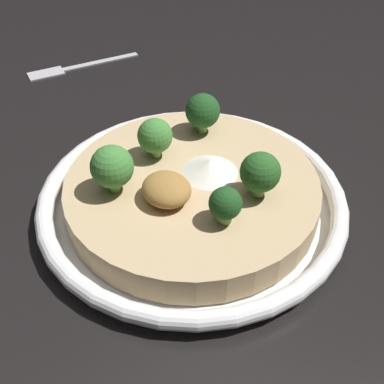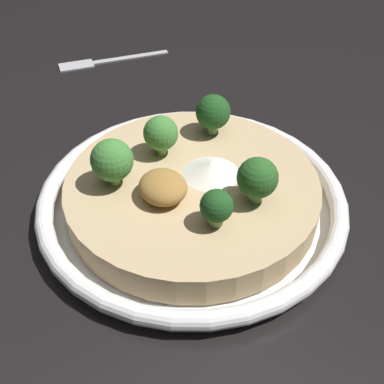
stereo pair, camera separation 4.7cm
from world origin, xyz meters
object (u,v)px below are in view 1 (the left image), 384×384
broccoli_front_right (225,204)px  broccoli_right (260,173)px  broccoli_front (112,167)px  fork_utensil (72,67)px  risotto_bowl (192,196)px  broccoli_left (155,136)px  broccoli_back_left (203,111)px

broccoli_front_right → broccoli_right: broccoli_right is taller
broccoli_front → fork_utensil: size_ratio=0.28×
broccoli_front → broccoli_front_right: bearing=32.4°
risotto_bowl → fork_utensil: risotto_bowl is taller
broccoli_left → fork_utensil: broccoli_left is taller
broccoli_front_right → broccoli_front: size_ratio=0.73×
broccoli_back_left → broccoli_left: broccoli_back_left is taller
risotto_bowl → broccoli_back_left: (-0.06, 0.06, 0.05)m
risotto_bowl → broccoli_back_left: size_ratio=6.83×
fork_utensil → broccoli_right: bearing=99.3°
broccoli_front_right → broccoli_back_left: broccoli_back_left is taller
broccoli_front_right → broccoli_right: (-0.01, 0.05, 0.01)m
risotto_bowl → broccoli_left: (-0.05, -0.01, 0.04)m
risotto_bowl → broccoli_front_right: size_ratio=8.64×
risotto_bowl → broccoli_left: 0.07m
broccoli_left → broccoli_right: size_ratio=0.94×
broccoli_front_right → broccoli_back_left: (-0.12, 0.07, 0.01)m
risotto_bowl → broccoli_back_left: bearing=136.9°
fork_utensil → broccoli_left: bearing=91.1°
broccoli_left → fork_utensil: bearing=172.7°
broccoli_front_right → broccoli_left: (-0.11, 0.00, 0.00)m
risotto_bowl → broccoli_left: broccoli_left is taller
risotto_bowl → broccoli_front_right: bearing=-8.4°
broccoli_front_right → fork_utensil: 0.42m
broccoli_front_right → broccoli_left: broccoli_left is taller
risotto_bowl → broccoli_right: (0.05, 0.04, 0.05)m
broccoli_back_left → broccoli_right: (0.11, -0.02, 0.00)m
broccoli_back_left → broccoli_left: size_ratio=1.05×
broccoli_front_right → broccoli_back_left: size_ratio=0.79×
broccoli_front → broccoli_back_left: bearing=104.2°
risotto_bowl → broccoli_right: size_ratio=6.72×
broccoli_left → broccoli_front: bearing=-68.9°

